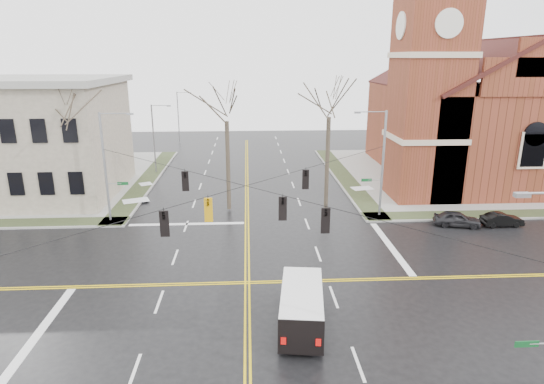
{
  "coord_description": "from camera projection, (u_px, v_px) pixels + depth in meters",
  "views": [
    {
      "loc": [
        0.16,
        -25.23,
        13.33
      ],
      "look_at": [
        1.85,
        6.0,
        4.01
      ],
      "focal_mm": 30.0,
      "sensor_mm": 36.0,
      "label": 1
    }
  ],
  "objects": [
    {
      "name": "parked_car_b",
      "position": [
        502.0,
        220.0,
        37.16
      ],
      "size": [
        3.41,
        1.3,
        1.11
      ],
      "primitive_type": "imported",
      "rotation": [
        0.0,
        0.0,
        1.61
      ],
      "color": "black",
      "rests_on": "ground"
    },
    {
      "name": "road_markings",
      "position": [
        247.0,
        283.0,
        27.94
      ],
      "size": [
        100.0,
        100.0,
        0.01
      ],
      "color": "gold",
      "rests_on": "ground"
    },
    {
      "name": "tree_nw_far",
      "position": [
        74.0,
        117.0,
        37.46
      ],
      "size": [
        4.0,
        4.0,
        11.82
      ],
      "color": "#32291F",
      "rests_on": "ground"
    },
    {
      "name": "civic_building_a",
      "position": [
        21.0,
        140.0,
        44.36
      ],
      "size": [
        18.0,
        14.0,
        11.0
      ],
      "primitive_type": "cube",
      "color": "gray",
      "rests_on": "ground"
    },
    {
      "name": "ground",
      "position": [
        247.0,
        283.0,
        27.94
      ],
      "size": [
        120.0,
        120.0,
        0.0
      ],
      "primitive_type": "plane",
      "color": "black",
      "rests_on": "ground"
    },
    {
      "name": "streetlight_north_b",
      "position": [
        179.0,
        115.0,
        72.04
      ],
      "size": [
        2.3,
        0.2,
        8.0
      ],
      "color": "gray",
      "rests_on": "ground"
    },
    {
      "name": "sidewalks",
      "position": [
        247.0,
        281.0,
        27.91
      ],
      "size": [
        80.0,
        80.0,
        0.17
      ],
      "color": "gray",
      "rests_on": "ground"
    },
    {
      "name": "traffic_signals",
      "position": [
        246.0,
        202.0,
        25.74
      ],
      "size": [
        8.21,
        8.26,
        1.3
      ],
      "color": "black",
      "rests_on": "ground"
    },
    {
      "name": "cargo_van",
      "position": [
        302.0,
        303.0,
        23.23
      ],
      "size": [
        2.79,
        5.66,
        2.07
      ],
      "rotation": [
        0.0,
        0.0,
        -0.13
      ],
      "color": "white",
      "rests_on": "ground"
    },
    {
      "name": "parked_car_a",
      "position": [
        457.0,
        219.0,
        37.13
      ],
      "size": [
        3.93,
        2.38,
        1.25
      ],
      "primitive_type": "imported",
      "rotation": [
        0.0,
        0.0,
        1.31
      ],
      "color": "black",
      "rests_on": "ground"
    },
    {
      "name": "signal_pole_ne",
      "position": [
        381.0,
        161.0,
        38.12
      ],
      "size": [
        2.75,
        0.22,
        9.0
      ],
      "color": "gray",
      "rests_on": "ground"
    },
    {
      "name": "church",
      "position": [
        468.0,
        103.0,
        50.53
      ],
      "size": [
        24.28,
        27.48,
        27.5
      ],
      "color": "brown",
      "rests_on": "ground"
    },
    {
      "name": "streetlight_north_a",
      "position": [
        155.0,
        136.0,
        52.9
      ],
      "size": [
        2.3,
        0.2,
        8.0
      ],
      "color": "gray",
      "rests_on": "ground"
    },
    {
      "name": "signal_pole_nw",
      "position": [
        107.0,
        164.0,
        36.94
      ],
      "size": [
        2.75,
        0.22,
        9.0
      ],
      "color": "gray",
      "rests_on": "ground"
    },
    {
      "name": "tree_ne",
      "position": [
        329.0,
        110.0,
        38.33
      ],
      "size": [
        4.0,
        4.0,
        12.44
      ],
      "color": "#32291F",
      "rests_on": "ground"
    },
    {
      "name": "span_wires",
      "position": [
        246.0,
        186.0,
        26.17
      ],
      "size": [
        23.02,
        23.02,
        0.03
      ],
      "color": "black",
      "rests_on": "ground"
    },
    {
      "name": "tree_nw_near",
      "position": [
        227.0,
        115.0,
        38.68
      ],
      "size": [
        4.0,
        4.0,
        11.85
      ],
      "color": "#32291F",
      "rests_on": "ground"
    }
  ]
}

